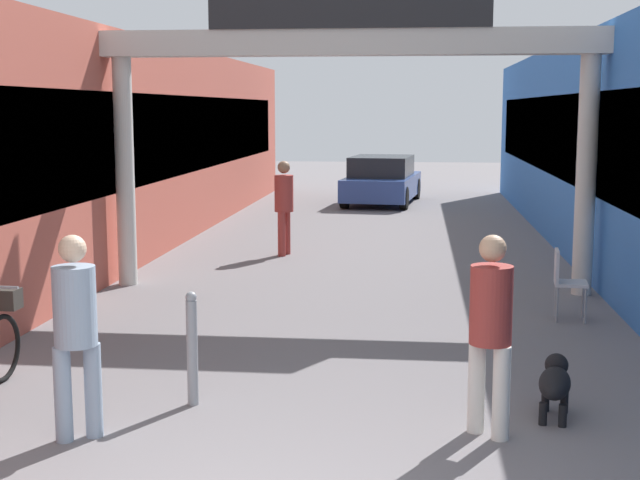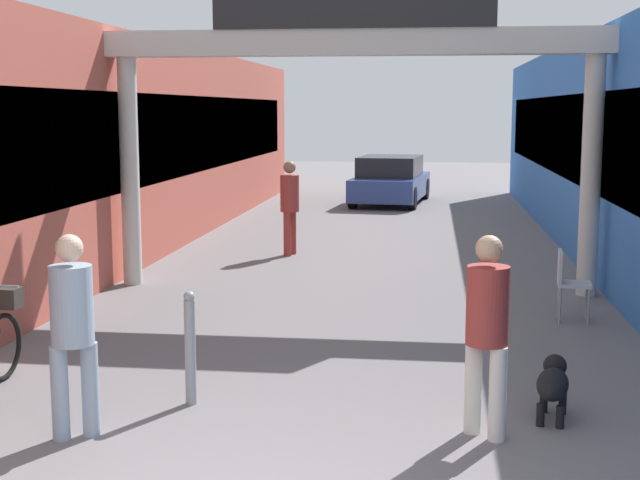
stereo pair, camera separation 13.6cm
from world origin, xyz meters
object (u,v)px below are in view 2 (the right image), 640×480
at_px(cafe_chair_aluminium_nearer, 568,278).
at_px(parked_car_blue, 391,181).
at_px(pedestrian_with_dog, 487,323).
at_px(dog_on_leash, 553,383).
at_px(pedestrian_carrying_crate, 290,201).
at_px(bollard_post_metal, 190,347).
at_px(pedestrian_companion, 72,323).

relative_size(cafe_chair_aluminium_nearer, parked_car_blue, 0.21).
bearing_deg(pedestrian_with_dog, dog_on_leash, 40.54).
distance_m(pedestrian_carrying_crate, parked_car_blue, 9.22).
relative_size(pedestrian_with_dog, cafe_chair_aluminium_nearer, 1.86).
bearing_deg(pedestrian_carrying_crate, parked_car_blue, 81.24).
bearing_deg(parked_car_blue, bollard_post_metal, -93.28).
xyz_separation_m(dog_on_leash, parked_car_blue, (-2.19, 17.34, 0.33)).
relative_size(dog_on_leash, parked_car_blue, 0.17).
bearing_deg(bollard_post_metal, pedestrian_carrying_crate, 92.83).
height_order(pedestrian_carrying_crate, cafe_chair_aluminium_nearer, pedestrian_carrying_crate).
xyz_separation_m(pedestrian_companion, bollard_post_metal, (0.70, 0.92, -0.42)).
bearing_deg(bollard_post_metal, parked_car_blue, 86.72).
bearing_deg(parked_car_blue, pedestrian_companion, -95.30).
height_order(pedestrian_with_dog, parked_car_blue, pedestrian_with_dog).
height_order(pedestrian_companion, parked_car_blue, pedestrian_companion).
relative_size(bollard_post_metal, cafe_chair_aluminium_nearer, 1.16).
bearing_deg(bollard_post_metal, pedestrian_companion, -127.17).
xyz_separation_m(pedestrian_carrying_crate, dog_on_leash, (3.59, -8.23, -0.67)).
height_order(pedestrian_companion, bollard_post_metal, pedestrian_companion).
distance_m(pedestrian_with_dog, bollard_post_metal, 2.66).
distance_m(pedestrian_carrying_crate, bollard_post_metal, 8.28).
relative_size(pedestrian_companion, pedestrian_carrying_crate, 0.97).
distance_m(pedestrian_with_dog, dog_on_leash, 1.01).
bearing_deg(pedestrian_companion, pedestrian_carrying_crate, 88.17).
height_order(pedestrian_companion, dog_on_leash, pedestrian_companion).
bearing_deg(cafe_chair_aluminium_nearer, pedestrian_with_dog, -106.70).
xyz_separation_m(pedestrian_with_dog, pedestrian_carrying_crate, (-2.98, 8.75, 0.04)).
bearing_deg(pedestrian_carrying_crate, dog_on_leash, -66.45).
height_order(dog_on_leash, parked_car_blue, parked_car_blue).
distance_m(pedestrian_companion, pedestrian_carrying_crate, 9.18).
relative_size(pedestrian_companion, dog_on_leash, 2.34).
distance_m(pedestrian_with_dog, parked_car_blue, 17.93).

